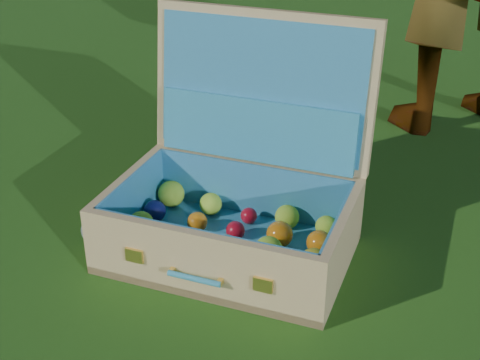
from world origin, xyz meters
The scene contains 3 objects.
ground centered at (0.00, 0.00, 0.00)m, with size 60.00×60.00×0.00m, color #215114.
stray_ball centered at (-0.35, -0.02, 0.04)m, with size 0.07×0.07×0.07m, color teal.
suitcase centered at (-0.01, 0.11, 0.15)m, with size 0.58×0.49×0.54m.
Camera 1 is at (0.46, -1.23, 0.93)m, focal length 50.00 mm.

